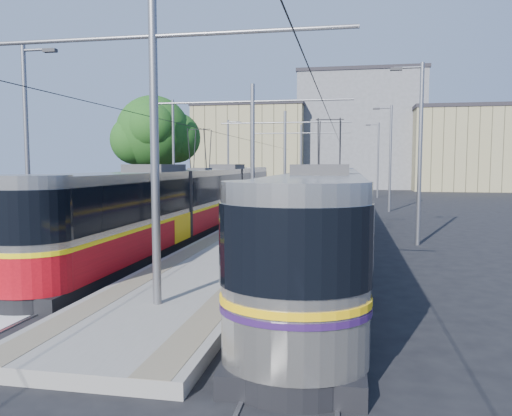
# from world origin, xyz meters

# --- Properties ---
(ground) EXTENTS (160.00, 160.00, 0.00)m
(ground) POSITION_xyz_m (0.00, 0.00, 0.00)
(ground) COLOR black
(ground) RESTS_ON ground
(platform) EXTENTS (4.00, 50.00, 0.30)m
(platform) POSITION_xyz_m (0.00, 17.00, 0.15)
(platform) COLOR gray
(platform) RESTS_ON ground
(tactile_strip_left) EXTENTS (0.70, 50.00, 0.01)m
(tactile_strip_left) POSITION_xyz_m (-1.45, 17.00, 0.30)
(tactile_strip_left) COLOR gray
(tactile_strip_left) RESTS_ON platform
(tactile_strip_right) EXTENTS (0.70, 50.00, 0.01)m
(tactile_strip_right) POSITION_xyz_m (1.45, 17.00, 0.30)
(tactile_strip_right) COLOR gray
(tactile_strip_right) RESTS_ON platform
(rails) EXTENTS (8.71, 70.00, 0.03)m
(rails) POSITION_xyz_m (0.00, 17.00, 0.02)
(rails) COLOR gray
(rails) RESTS_ON ground
(track_arrow) EXTENTS (1.20, 5.00, 0.01)m
(track_arrow) POSITION_xyz_m (-3.60, -3.00, 0.01)
(track_arrow) COLOR silver
(track_arrow) RESTS_ON ground
(tram_left) EXTENTS (2.43, 32.21, 5.50)m
(tram_left) POSITION_xyz_m (-3.60, 11.42, 1.70)
(tram_left) COLOR black
(tram_left) RESTS_ON ground
(tram_right) EXTENTS (2.43, 29.56, 5.50)m
(tram_right) POSITION_xyz_m (3.60, 6.68, 1.86)
(tram_right) COLOR black
(tram_right) RESTS_ON ground
(catenary) EXTENTS (9.20, 70.00, 7.00)m
(catenary) POSITION_xyz_m (0.00, 14.15, 4.52)
(catenary) COLOR slate
(catenary) RESTS_ON platform
(street_lamps) EXTENTS (15.18, 38.22, 8.00)m
(street_lamps) POSITION_xyz_m (-0.00, 21.00, 4.18)
(street_lamps) COLOR slate
(street_lamps) RESTS_ON ground
(shelter) EXTENTS (0.88, 1.27, 2.61)m
(shelter) POSITION_xyz_m (1.01, 16.74, 1.67)
(shelter) COLOR black
(shelter) RESTS_ON platform
(tree) EXTENTS (5.91, 5.47, 8.59)m
(tree) POSITION_xyz_m (-9.33, 20.04, 5.81)
(tree) COLOR #382314
(tree) RESTS_ON ground
(building_left) EXTENTS (16.32, 12.24, 12.39)m
(building_left) POSITION_xyz_m (-10.00, 60.00, 6.20)
(building_left) COLOR #988F67
(building_left) RESTS_ON ground
(building_centre) EXTENTS (18.36, 14.28, 17.22)m
(building_centre) POSITION_xyz_m (6.00, 64.00, 8.62)
(building_centre) COLOR gray
(building_centre) RESTS_ON ground
(building_right) EXTENTS (14.28, 10.20, 11.41)m
(building_right) POSITION_xyz_m (20.00, 58.00, 5.72)
(building_right) COLOR #988F67
(building_right) RESTS_ON ground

